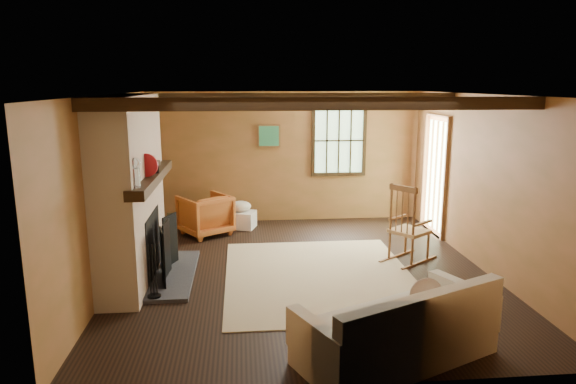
{
  "coord_description": "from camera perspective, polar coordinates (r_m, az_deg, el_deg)",
  "views": [
    {
      "loc": [
        -0.82,
        -6.64,
        2.54
      ],
      "look_at": [
        -0.17,
        0.4,
        1.04
      ],
      "focal_mm": 32.0,
      "sensor_mm": 36.0,
      "label": 1
    }
  ],
  "objects": [
    {
      "name": "room_envelope",
      "position": [
        7.04,
        3.25,
        4.55
      ],
      "size": [
        5.02,
        5.52,
        2.44
      ],
      "color": "#A3613A",
      "rests_on": "ground"
    },
    {
      "name": "ground",
      "position": [
        7.16,
        1.63,
        -8.82
      ],
      "size": [
        5.5,
        5.5,
        0.0
      ],
      "primitive_type": "plane",
      "color": "black",
      "rests_on": "ground"
    },
    {
      "name": "rocking_chair",
      "position": [
        7.62,
        13.17,
        -4.0
      ],
      "size": [
        0.93,
        0.84,
        1.15
      ],
      "rotation": [
        0.0,
        0.0,
        2.2
      ],
      "color": "tan",
      "rests_on": "ground"
    },
    {
      "name": "sofa",
      "position": [
        5.04,
        12.34,
        -15.07
      ],
      "size": [
        2.07,
        1.55,
        0.76
      ],
      "rotation": [
        0.0,
        0.0,
        0.43
      ],
      "color": "silver",
      "rests_on": "ground"
    },
    {
      "name": "laundry_basket",
      "position": [
        9.24,
        -5.29,
        -3.07
      ],
      "size": [
        0.59,
        0.52,
        0.3
      ],
      "primitive_type": "cube",
      "rotation": [
        0.0,
        0.0,
        -0.31
      ],
      "color": "white",
      "rests_on": "ground"
    },
    {
      "name": "basket_pillow",
      "position": [
        9.18,
        -5.32,
        -1.59
      ],
      "size": [
        0.44,
        0.38,
        0.19
      ],
      "primitive_type": "ellipsoid",
      "rotation": [
        0.0,
        0.0,
        0.2
      ],
      "color": "silver",
      "rests_on": "laundry_basket"
    },
    {
      "name": "rug",
      "position": [
        7.0,
        3.48,
        -9.31
      ],
      "size": [
        2.5,
        3.0,
        0.01
      ],
      "primitive_type": "cube",
      "color": "#D0AE8A",
      "rests_on": "ground"
    },
    {
      "name": "fireplace",
      "position": [
        6.94,
        -16.88,
        -0.51
      ],
      "size": [
        1.02,
        2.3,
        2.4
      ],
      "color": "#A1643E",
      "rests_on": "ground"
    },
    {
      "name": "firewood_pile",
      "position": [
        9.58,
        -11.37,
        -2.92
      ],
      "size": [
        0.64,
        0.12,
        0.23
      ],
      "color": "#4E3B21",
      "rests_on": "ground"
    },
    {
      "name": "armchair",
      "position": [
        8.86,
        -9.18,
        -2.51
      ],
      "size": [
        1.05,
        1.05,
        0.7
      ],
      "primitive_type": "imported",
      "rotation": [
        0.0,
        0.0,
        -2.55
      ],
      "color": "#BF6026",
      "rests_on": "ground"
    }
  ]
}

